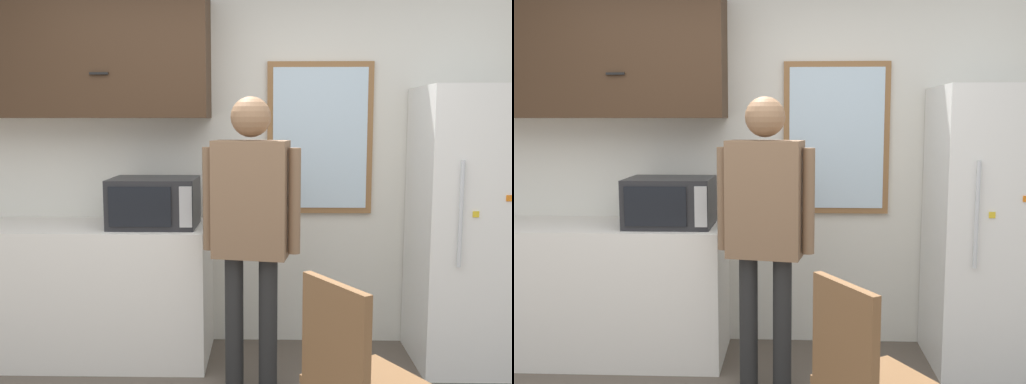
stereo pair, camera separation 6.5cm
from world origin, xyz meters
The scene contains 8 objects.
back_wall centered at (0.00, 1.93, 1.35)m, with size 6.00×0.06×2.70m.
counter centered at (-1.15, 1.58, 0.46)m, with size 2.10×0.63×0.91m.
upper_cabinets centered at (-1.15, 1.73, 2.02)m, with size 2.10×0.37×0.80m.
microwave centered at (-0.45, 1.54, 1.07)m, with size 0.56×0.43×0.32m.
person centered at (0.20, 1.12, 1.07)m, with size 0.57×0.29×1.74m.
refrigerator centered at (1.64, 1.56, 0.91)m, with size 0.73×0.70×1.82m.
chair centered at (0.67, 0.17, 0.53)m, with size 0.61×0.61×0.95m.
window centered at (0.66, 1.89, 1.48)m, with size 0.74×0.05×1.06m.
Camera 2 is at (0.36, -2.13, 1.60)m, focal length 40.00 mm.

